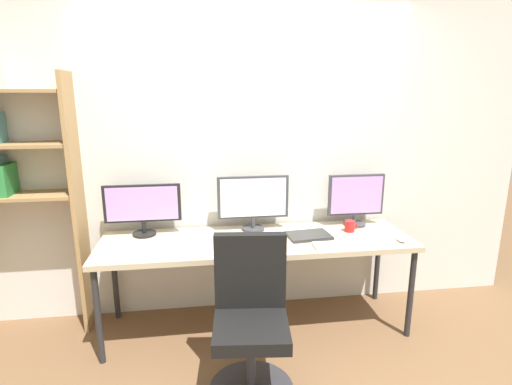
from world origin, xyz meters
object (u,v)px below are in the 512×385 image
at_px(bookshelf, 0,160).
at_px(mouse_left_side, 401,240).
at_px(keyboard_left, 181,253).
at_px(laptop_closed, 309,236).
at_px(desk, 257,245).
at_px(monitor_right, 356,198).
at_px(mouse_right_side, 236,249).
at_px(monitor_center, 253,200).
at_px(keyboard_right, 338,245).
at_px(monitor_left, 143,207).
at_px(office_chair, 251,333).
at_px(coffee_mug, 350,226).

height_order(bookshelf, mouse_left_side, bookshelf).
xyz_separation_m(keyboard_left, laptop_closed, (0.96, 0.21, 0.00)).
height_order(desk, laptop_closed, laptop_closed).
bearing_deg(monitor_right, laptop_closed, -153.38).
bearing_deg(mouse_right_side, monitor_center, 67.51).
bearing_deg(mouse_left_side, keyboard_left, -179.15).
relative_size(desk, keyboard_right, 6.49).
relative_size(monitor_center, keyboard_left, 1.56).
height_order(monitor_right, mouse_left_side, monitor_right).
xyz_separation_m(monitor_left, keyboard_left, (0.29, -0.44, -0.22)).
xyz_separation_m(desk, laptop_closed, (0.40, -0.02, 0.06)).
relative_size(monitor_right, mouse_right_side, 4.87).
bearing_deg(office_chair, keyboard_left, 132.07).
xyz_separation_m(office_chair, monitor_center, (0.14, 0.91, 0.58)).
xyz_separation_m(bookshelf, mouse_right_side, (1.64, -0.45, -0.59)).
height_order(office_chair, monitor_left, monitor_left).
distance_m(keyboard_left, laptop_closed, 0.98).
xyz_separation_m(mouse_left_side, laptop_closed, (-0.66, 0.19, -0.00)).
bearing_deg(monitor_center, mouse_left_side, -21.64).
height_order(monitor_left, monitor_center, monitor_center).
bearing_deg(mouse_left_side, monitor_right, 115.66).
bearing_deg(office_chair, desk, 78.80).
xyz_separation_m(keyboard_left, mouse_right_side, (0.38, 0.01, 0.01)).
distance_m(desk, mouse_right_side, 0.30).
height_order(desk, mouse_left_side, mouse_left_side).
height_order(bookshelf, office_chair, bookshelf).
bearing_deg(keyboard_right, bookshelf, 169.05).
bearing_deg(keyboard_right, monitor_right, 56.42).
distance_m(monitor_left, keyboard_right, 1.50).
height_order(desk, office_chair, office_chair).
relative_size(desk, monitor_right, 5.02).
relative_size(bookshelf, coffee_mug, 20.15).
bearing_deg(keyboard_left, bookshelf, 159.92).
bearing_deg(bookshelf, desk, -7.21).
bearing_deg(monitor_center, keyboard_right, -38.30).
distance_m(monitor_center, keyboard_left, 0.75).
relative_size(keyboard_left, coffee_mug, 3.41).
distance_m(mouse_right_side, coffee_mug, 0.98).
height_order(mouse_left_side, mouse_right_side, same).
bearing_deg(keyboard_left, laptop_closed, 12.61).
relative_size(desk, bookshelf, 1.10).
relative_size(monitor_left, laptop_closed, 1.81).
height_order(monitor_center, mouse_right_side, monitor_center).
xyz_separation_m(mouse_right_side, laptop_closed, (0.58, 0.21, -0.00)).
distance_m(desk, monitor_right, 0.92).
height_order(monitor_center, laptop_closed, monitor_center).
xyz_separation_m(monitor_left, mouse_right_side, (0.67, -0.44, -0.21)).
relative_size(bookshelf, laptop_closed, 6.68).
relative_size(monitor_right, coffee_mug, 4.41).
bearing_deg(monitor_right, coffee_mug, -123.16).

